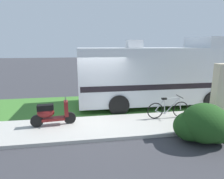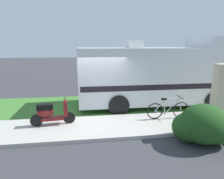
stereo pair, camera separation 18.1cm
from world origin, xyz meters
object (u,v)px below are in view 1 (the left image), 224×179
object	(u,v)px
bicycle	(168,109)
pickup_truck_near	(145,72)
motorhome_rv	(158,74)
scooter	(52,113)

from	to	relation	value
bicycle	pickup_truck_near	xyz separation A→B (m)	(1.46, 7.21, 0.45)
motorhome_rv	bicycle	bearing A→B (deg)	-100.16
scooter	pickup_truck_near	xyz separation A→B (m)	(5.94, 7.23, 0.36)
motorhome_rv	bicycle	size ratio (longest dim) A/B	4.38
bicycle	scooter	bearing A→B (deg)	-179.66
motorhome_rv	scooter	distance (m)	5.40
motorhome_rv	scooter	xyz separation A→B (m)	(-4.86, -2.12, -1.01)
motorhome_rv	scooter	size ratio (longest dim) A/B	4.76
motorhome_rv	pickup_truck_near	distance (m)	5.27
scooter	pickup_truck_near	world-z (taller)	pickup_truck_near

